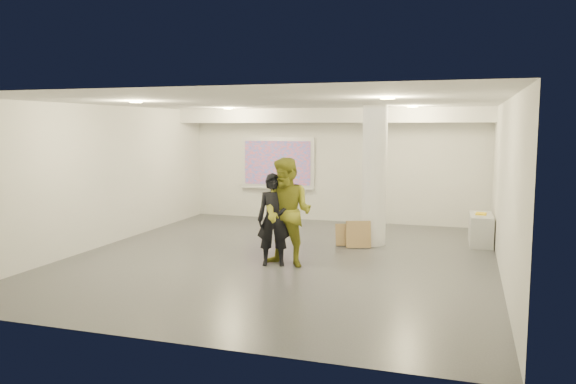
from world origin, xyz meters
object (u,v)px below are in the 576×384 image
(projection_screen, at_px, (278,164))
(man, at_px, (288,212))
(column, at_px, (374,176))
(woman, at_px, (274,220))
(credenza, at_px, (481,230))

(projection_screen, bearing_deg, man, -69.24)
(projection_screen, height_order, man, projection_screen)
(projection_screen, relative_size, man, 1.05)
(column, distance_m, woman, 2.87)
(column, bearing_deg, projection_screen, 139.44)
(woman, bearing_deg, man, -14.92)
(woman, bearing_deg, column, 42.34)
(woman, xyz_separation_m, man, (0.26, 0.01, 0.14))
(credenza, distance_m, woman, 4.83)
(credenza, relative_size, man, 0.56)
(projection_screen, xyz_separation_m, woman, (1.64, -5.04, -0.68))
(credenza, distance_m, man, 4.64)
(projection_screen, distance_m, credenza, 5.79)
(projection_screen, relative_size, credenza, 1.87)
(column, xyz_separation_m, projection_screen, (-3.10, 2.65, 0.03))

